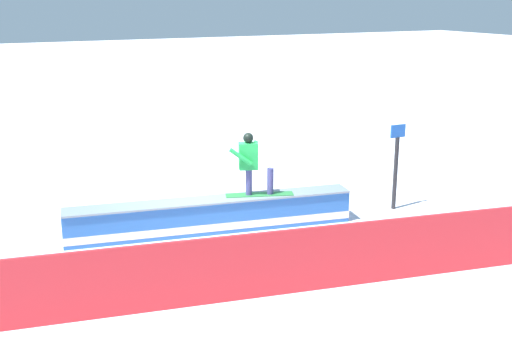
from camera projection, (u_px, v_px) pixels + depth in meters
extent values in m
plane|color=white|center=(212.00, 231.00, 13.63)|extent=(120.00, 120.00, 0.00)
cube|color=#2B65B8|center=(212.00, 216.00, 13.53)|extent=(6.16, 1.60, 0.69)
cube|color=white|center=(212.00, 224.00, 13.58)|extent=(6.18, 1.61, 0.17)
cube|color=#81939D|center=(211.00, 200.00, 13.44)|extent=(6.17, 1.66, 0.04)
cube|color=#2D8540|center=(260.00, 194.00, 13.71)|extent=(1.49, 0.77, 0.01)
cylinder|color=#454785|center=(249.00, 182.00, 13.61)|extent=(0.18, 0.18, 0.58)
cylinder|color=#454785|center=(270.00, 181.00, 13.66)|extent=(0.18, 0.18, 0.58)
cube|color=green|center=(248.00, 156.00, 13.45)|extent=(0.46, 0.36, 0.57)
sphere|color=black|center=(248.00, 138.00, 13.34)|extent=(0.22, 0.22, 0.22)
cylinder|color=green|center=(241.00, 157.00, 13.26)|extent=(0.50, 0.25, 0.40)
cylinder|color=green|center=(252.00, 153.00, 13.61)|extent=(0.28, 0.17, 0.55)
cube|color=red|center=(285.00, 262.00, 10.62)|extent=(10.80, 1.98, 1.16)
cylinder|color=#262628|center=(395.00, 173.00, 14.83)|extent=(0.10, 0.10, 1.74)
cube|color=blue|center=(398.00, 131.00, 14.56)|extent=(0.40, 0.04, 0.30)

